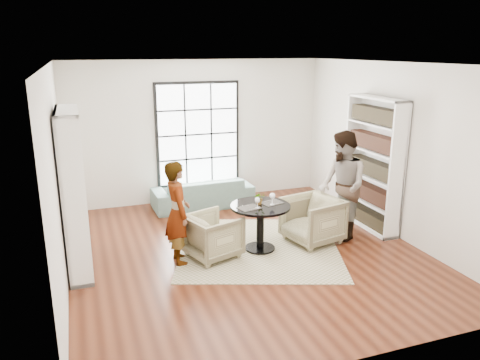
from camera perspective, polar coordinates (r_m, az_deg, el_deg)
name	(u,v)px	position (r m, az deg, el deg)	size (l,w,h in m)	color
ground	(246,251)	(7.76, 0.71, -8.70)	(6.00, 6.00, 0.00)	#582814
room_shell	(235,170)	(7.83, -0.63, 1.28)	(6.00, 6.01, 6.00)	silver
rug	(259,247)	(7.92, 2.36, -8.17)	(2.59, 2.59, 0.01)	tan
pedestal_table	(260,218)	(7.63, 2.49, -4.60)	(0.97, 0.97, 0.77)	black
sofa	(203,193)	(9.83, -4.56, -1.53)	(2.07, 0.81, 0.60)	gray
armchair_left	(213,236)	(7.47, -3.33, -6.80)	(0.75, 0.77, 0.71)	tan
armchair_right	(312,220)	(8.09, 8.80, -4.83)	(0.84, 0.87, 0.79)	tan
person_left	(178,213)	(7.18, -7.62, -3.98)	(0.59, 0.39, 1.61)	gray
person_right	(342,186)	(8.19, 12.36, -0.72)	(0.92, 0.71, 1.89)	gray
placemat_left	(249,208)	(7.42, 1.13, -3.41)	(0.34, 0.26, 0.01)	black
placemat_right	(272,203)	(7.67, 3.87, -2.78)	(0.34, 0.26, 0.01)	black
cutlery_left	(249,207)	(7.41, 1.13, -3.36)	(0.14, 0.22, 0.01)	silver
cutlery_right	(272,202)	(7.67, 3.87, -2.73)	(0.14, 0.22, 0.01)	silver
wine_glass_left	(257,200)	(7.37, 2.14, -2.50)	(0.08, 0.08, 0.18)	silver
wine_glass_right	(272,196)	(7.54, 3.97, -2.00)	(0.09, 0.09, 0.20)	silver
flower_centerpiece	(259,198)	(7.58, 2.39, -2.23)	(0.18, 0.16, 0.20)	gray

